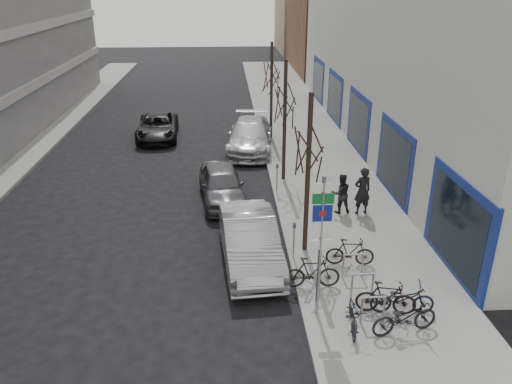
{
  "coord_description": "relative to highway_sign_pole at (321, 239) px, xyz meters",
  "views": [
    {
      "loc": [
        0.05,
        -11.19,
        8.62
      ],
      "look_at": [
        0.99,
        4.22,
        2.0
      ],
      "focal_mm": 35.0,
      "sensor_mm": 36.0,
      "label": 1
    }
  ],
  "objects": [
    {
      "name": "bike_mid_curb",
      "position": [
        2.31,
        -0.12,
        -1.78
      ],
      "size": [
        1.78,
        0.7,
        1.06
      ],
      "primitive_type": "imported",
      "rotation": [
        0.0,
        0.0,
        1.47
      ],
      "color": "black",
      "rests_on": "sidewalk_east"
    },
    {
      "name": "ground",
      "position": [
        -2.4,
        0.01,
        -2.46
      ],
      "size": [
        120.0,
        120.0,
        0.0
      ],
      "primitive_type": "plane",
      "color": "black",
      "rests_on": "ground"
    },
    {
      "name": "tan_building_far",
      "position": [
        11.1,
        55.01,
        2.04
      ],
      "size": [
        13.0,
        12.0,
        9.0
      ],
      "primitive_type": "cube",
      "color": "#937A5B",
      "rests_on": "ground"
    },
    {
      "name": "bike_far_inner",
      "position": [
        1.48,
        2.43,
        -1.84
      ],
      "size": [
        1.6,
        0.64,
        0.95
      ],
      "primitive_type": "imported",
      "rotation": [
        0.0,
        0.0,
        1.45
      ],
      "color": "black",
      "rests_on": "sidewalk_east"
    },
    {
      "name": "bike_near_right",
      "position": [
        1.86,
        -0.11,
        -1.81
      ],
      "size": [
        1.72,
        0.84,
        1.0
      ],
      "primitive_type": "imported",
      "rotation": [
        0.0,
        0.0,
        1.35
      ],
      "color": "black",
      "rests_on": "sidewalk_east"
    },
    {
      "name": "parked_car_back",
      "position": [
        -1.09,
        14.68,
        -1.64
      ],
      "size": [
        2.89,
        5.87,
        1.64
      ],
      "primitive_type": "imported",
      "rotation": [
        0.0,
        0.0,
        -0.11
      ],
      "color": "#B5B5BB",
      "rests_on": "ground"
    },
    {
      "name": "brick_building_far",
      "position": [
        10.6,
        40.01,
        1.54
      ],
      "size": [
        12.0,
        14.0,
        8.0
      ],
      "primitive_type": "cube",
      "color": "brown",
      "rests_on": "ground"
    },
    {
      "name": "tree_near",
      "position": [
        0.2,
        3.51,
        1.65
      ],
      "size": [
        1.8,
        1.8,
        5.5
      ],
      "color": "black",
      "rests_on": "ground"
    },
    {
      "name": "sidewalk_east",
      "position": [
        2.1,
        10.01,
        -2.38
      ],
      "size": [
        5.0,
        70.0,
        0.15
      ],
      "primitive_type": "cube",
      "color": "slate",
      "rests_on": "ground"
    },
    {
      "name": "bike_mid_inner",
      "position": [
        0.06,
        1.25,
        -1.79
      ],
      "size": [
        1.71,
        0.55,
        1.03
      ],
      "primitive_type": "imported",
      "rotation": [
        0.0,
        0.0,
        1.54
      ],
      "color": "black",
      "rests_on": "sidewalk_east"
    },
    {
      "name": "lane_car",
      "position": [
        -6.36,
        17.28,
        -1.78
      ],
      "size": [
        2.51,
        5.01,
        1.36
      ],
      "primitive_type": "imported",
      "rotation": [
        0.0,
        0.0,
        0.05
      ],
      "color": "black",
      "rests_on": "ground"
    },
    {
      "name": "parked_car_front",
      "position": [
        -1.69,
        3.06,
        -1.65
      ],
      "size": [
        2.11,
        5.03,
        1.62
      ],
      "primitive_type": "imported",
      "rotation": [
        0.0,
        0.0,
        0.08
      ],
      "color": "#ADADB2",
      "rests_on": "ground"
    },
    {
      "name": "meter_mid",
      "position": [
        -0.25,
        8.51,
        -1.54
      ],
      "size": [
        0.1,
        0.08,
        1.27
      ],
      "color": "gray",
      "rests_on": "sidewalk_east"
    },
    {
      "name": "bike_rack",
      "position": [
        1.4,
        0.61,
        -1.8
      ],
      "size": [
        0.66,
        2.26,
        0.83
      ],
      "color": "gray",
      "rests_on": "sidewalk_east"
    },
    {
      "name": "bike_far_curb",
      "position": [
        2.1,
        -0.94,
        -1.75
      ],
      "size": [
        1.9,
        0.92,
        1.11
      ],
      "primitive_type": "imported",
      "rotation": [
        0.0,
        0.0,
        1.78
      ],
      "color": "black",
      "rests_on": "sidewalk_east"
    },
    {
      "name": "tree_far",
      "position": [
        0.2,
        16.51,
        1.65
      ],
      "size": [
        1.8,
        1.8,
        5.5
      ],
      "color": "black",
      "rests_on": "ground"
    },
    {
      "name": "tree_mid",
      "position": [
        0.2,
        10.01,
        1.65
      ],
      "size": [
        1.8,
        1.8,
        5.5
      ],
      "color": "black",
      "rests_on": "ground"
    },
    {
      "name": "meter_front",
      "position": [
        -0.25,
        3.01,
        -1.54
      ],
      "size": [
        0.1,
        0.08,
        1.27
      ],
      "color": "gray",
      "rests_on": "sidewalk_east"
    },
    {
      "name": "pedestrian_far",
      "position": [
        2.02,
        6.34,
        -1.5
      ],
      "size": [
        0.62,
        0.45,
        1.61
      ],
      "primitive_type": "imported",
      "rotation": [
        0.0,
        0.0,
        3.22
      ],
      "color": "black",
      "rests_on": "sidewalk_east"
    },
    {
      "name": "parked_car_mid",
      "position": [
        -2.6,
        8.06,
        -1.72
      ],
      "size": [
        2.24,
        4.5,
        1.47
      ],
      "primitive_type": "imported",
      "rotation": [
        0.0,
        0.0,
        0.12
      ],
      "color": "#4A4A4F",
      "rests_on": "ground"
    },
    {
      "name": "meter_back",
      "position": [
        -0.25,
        14.01,
        -1.54
      ],
      "size": [
        0.1,
        0.08,
        1.27
      ],
      "color": "gray",
      "rests_on": "sidewalk_east"
    },
    {
      "name": "pedestrian_near",
      "position": [
        2.81,
        6.18,
        -1.36
      ],
      "size": [
        0.78,
        0.6,
        1.9
      ],
      "primitive_type": "imported",
      "rotation": [
        0.0,
        0.0,
        3.37
      ],
      "color": "black",
      "rests_on": "sidewalk_east"
    },
    {
      "name": "bike_near_left",
      "position": [
        0.83,
        -0.69,
        -1.84
      ],
      "size": [
        0.69,
        1.59,
        0.94
      ],
      "primitive_type": "imported",
      "rotation": [
        0.0,
        0.0,
        -0.15
      ],
      "color": "black",
      "rests_on": "sidewalk_east"
    },
    {
      "name": "highway_sign_pole",
      "position": [
        0.0,
        0.0,
        0.0
      ],
      "size": [
        0.55,
        0.1,
        4.2
      ],
      "color": "gray",
      "rests_on": "ground"
    }
  ]
}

